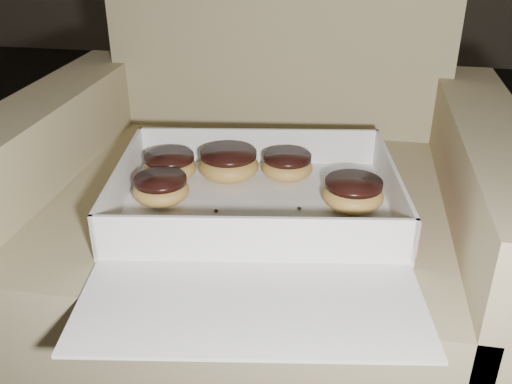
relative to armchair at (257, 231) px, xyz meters
name	(u,v)px	position (x,y,z in m)	size (l,w,h in m)	color
floor	(98,276)	(-0.44, 0.18, -0.29)	(4.50, 4.50, 0.00)	black
armchair	(257,231)	(0.00, 0.00, 0.00)	(0.87, 0.73, 0.91)	#968960
bakery_box	(258,214)	(0.03, -0.17, 0.13)	(0.50, 0.57, 0.07)	white
donut_a	(229,164)	(-0.04, -0.04, 0.16)	(0.10, 0.10, 0.05)	#BB9341
donut_b	(287,165)	(0.06, -0.02, 0.15)	(0.09, 0.09, 0.04)	#BB9341
donut_c	(161,189)	(-0.13, -0.15, 0.15)	(0.09, 0.09, 0.04)	#BB9341
donut_d	(353,193)	(0.17, -0.11, 0.15)	(0.10, 0.10, 0.05)	#BB9341
donut_e	(170,166)	(-0.14, -0.06, 0.15)	(0.09, 0.09, 0.05)	#BB9341
crumb_a	(216,211)	(-0.04, -0.16, 0.13)	(0.01, 0.01, 0.00)	black
crumb_b	(299,208)	(0.09, -0.13, 0.13)	(0.01, 0.01, 0.00)	black
crumb_c	(146,240)	(-0.11, -0.27, 0.13)	(0.01, 0.01, 0.00)	black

